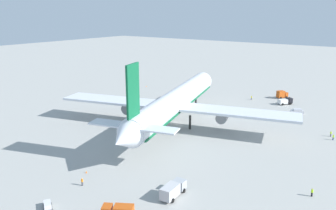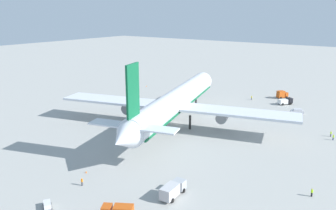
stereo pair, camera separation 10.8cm
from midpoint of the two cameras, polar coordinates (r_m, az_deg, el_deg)
The scene contains 15 objects.
ground_plane at distance 111.57m, azimuth 1.43°, elevation -3.16°, with size 600.00×600.00×0.00m, color #9E9E99.
airliner at distance 108.25m, azimuth 1.23°, elevation 0.57°, with size 78.34×75.00×24.04m.
service_truck_2 at distance 69.40m, azimuth 0.83°, elevation -13.85°, with size 7.05×2.95×2.74m.
service_truck_3 at distance 142.09m, azimuth 18.94°, elevation 0.61°, with size 5.76×5.13×2.50m.
service_truck_4 at distance 151.82m, azimuth 18.42°, elevation 1.70°, with size 5.02×4.29×3.19m.
service_van at distance 129.96m, azimuth 20.66°, elevation -1.01°, with size 3.81×4.72×1.97m.
baggage_cart_0 at distance 69.82m, azimuth -19.38°, elevation -15.40°, with size 2.71×3.36×1.22m.
ground_worker_0 at distance 145.86m, azimuth 13.73°, elevation 1.19°, with size 0.48×0.48×1.68m.
ground_worker_1 at distance 110.95m, azimuth 25.47°, elevation -4.35°, with size 0.54×0.54×1.69m.
ground_worker_3 at distance 108.30m, azimuth 25.80°, elevation -4.85°, with size 0.41×0.41×1.68m.
ground_worker_4 at distance 75.70m, azimuth -14.06°, elevation -12.24°, with size 0.55×0.55×1.77m.
ground_worker_5 at distance 75.24m, azimuth 22.84°, elevation -13.23°, with size 0.57×0.57×1.76m.
traffic_cone_0 at distance 166.97m, azimuth -3.59°, elevation 3.15°, with size 0.36×0.36×0.55m, color orange.
traffic_cone_1 at distance 152.42m, azimuth 5.54°, elevation 1.94°, with size 0.36×0.36×0.55m, color orange.
traffic_cone_2 at distance 81.12m, azimuth -13.41°, elevation -10.75°, with size 0.36×0.36×0.55m, color orange.
Camera 2 is at (-87.67, -59.28, 35.32)m, focal length 36.69 mm.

